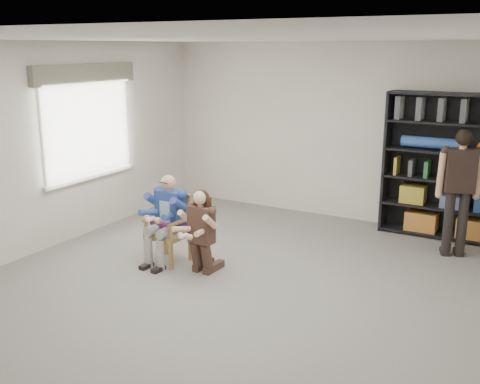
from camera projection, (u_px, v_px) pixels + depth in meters
The scene contains 8 objects.
room_shell at pixel (229, 175), 5.95m from camera, with size 6.00×7.00×2.80m, color white, non-canonical shape.
floor at pixel (229, 296), 6.31m from camera, with size 6.00×7.00×0.01m, color slate.
window_left at pixel (89, 124), 8.14m from camera, with size 0.16×2.00×1.75m, color white, non-canonical shape.
armchair at pixel (168, 229), 7.20m from camera, with size 0.52×0.50×0.89m, color #AD833A, non-canonical shape.
seated_man at pixel (167, 219), 7.17m from camera, with size 0.50×0.70×1.16m, color navy, non-canonical shape.
kneeling_woman at pixel (200, 233), 6.81m from camera, with size 0.45×0.72×1.06m, color #3C2D20, non-canonical shape.
bookshelf at pixel (448, 167), 8.00m from camera, with size 1.80×0.38×2.10m, color black, non-canonical shape.
standing_man at pixel (458, 194), 7.32m from camera, with size 0.53×0.29×1.71m, color black, non-canonical shape.
Camera 1 is at (2.95, -5.00, 2.72)m, focal length 42.00 mm.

